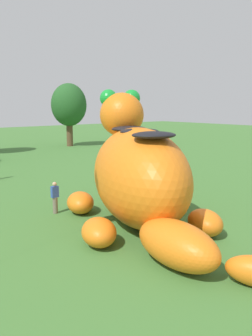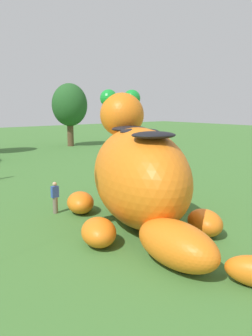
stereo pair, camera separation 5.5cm
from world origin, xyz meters
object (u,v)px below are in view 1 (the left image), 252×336
(giant_inflatable_creature, at_px, (140,175))
(spectator_mid_field, at_px, (179,165))
(spectator_by_cars, at_px, (55,198))
(spectator_near_inflatable, at_px, (165,165))

(giant_inflatable_creature, bearing_deg, spectator_mid_field, 33.13)
(giant_inflatable_creature, relative_size, spectator_by_cars, 7.66)
(spectator_mid_field, height_order, spectator_by_cars, same)
(spectator_near_inflatable, relative_size, spectator_by_cars, 1.00)
(spectator_near_inflatable, height_order, spectator_by_cars, same)
(giant_inflatable_creature, distance_m, spectator_by_cars, 4.93)
(spectator_near_inflatable, height_order, spectator_mid_field, same)
(spectator_by_cars, bearing_deg, giant_inflatable_creature, -58.03)
(giant_inflatable_creature, distance_m, spectator_near_inflatable, 11.87)
(giant_inflatable_creature, relative_size, spectator_near_inflatable, 7.66)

